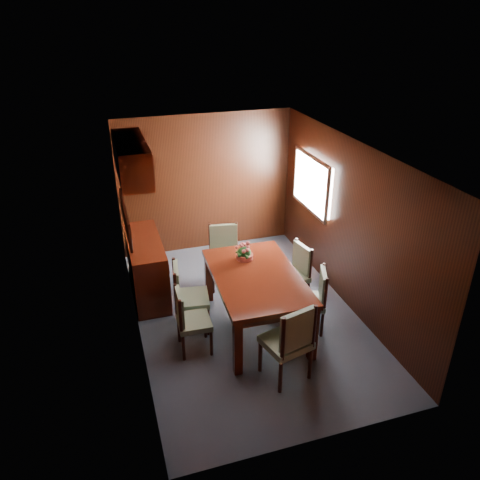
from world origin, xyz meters
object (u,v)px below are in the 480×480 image
object	(u,v)px
chair_right_near	(314,297)
flower_centerpiece	(245,251)
dining_table	(256,283)
chair_left_near	(188,317)
chair_head	(291,339)
sideboard	(147,267)

from	to	relation	value
chair_right_near	flower_centerpiece	size ratio (longest dim) A/B	3.55
dining_table	chair_left_near	xyz separation A→B (m)	(-0.96, -0.20, -0.21)
chair_left_near	chair_head	distance (m)	1.33
sideboard	flower_centerpiece	size ratio (longest dim) A/B	5.51
chair_right_near	chair_head	distance (m)	1.07
chair_left_near	dining_table	bearing A→B (deg)	103.62
chair_right_near	sideboard	bearing A→B (deg)	73.44
chair_head	flower_centerpiece	xyz separation A→B (m)	(-0.05, 1.53, 0.37)
sideboard	flower_centerpiece	distance (m)	1.60
chair_left_near	flower_centerpiece	size ratio (longest dim) A/B	3.51
sideboard	dining_table	bearing A→B (deg)	-45.00
sideboard	dining_table	size ratio (longest dim) A/B	0.78
sideboard	chair_left_near	size ratio (longest dim) A/B	1.57
sideboard	chair_left_near	distance (m)	1.52
chair_head	flower_centerpiece	bearing A→B (deg)	77.71
dining_table	flower_centerpiece	size ratio (longest dim) A/B	7.04
dining_table	chair_head	size ratio (longest dim) A/B	1.72
dining_table	flower_centerpiece	xyz separation A→B (m)	(-0.01, 0.47, 0.24)
chair_left_near	chair_head	world-z (taller)	chair_head
sideboard	chair_head	bearing A→B (deg)	-60.49
chair_head	flower_centerpiece	world-z (taller)	flower_centerpiece
chair_left_near	flower_centerpiece	world-z (taller)	flower_centerpiece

